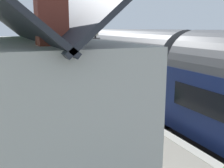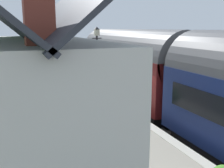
{
  "view_description": "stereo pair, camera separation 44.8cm",
  "coord_description": "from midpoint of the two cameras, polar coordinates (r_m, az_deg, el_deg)",
  "views": [
    {
      "loc": [
        -10.05,
        6.22,
        4.39
      ],
      "look_at": [
        0.75,
        1.5,
        1.87
      ],
      "focal_mm": 42.3,
      "sensor_mm": 36.0,
      "label": 1
    },
    {
      "loc": [
        -10.22,
        5.81,
        4.39
      ],
      "look_at": [
        0.75,
        1.5,
        1.87
      ],
      "focal_mm": 42.3,
      "sensor_mm": 36.0,
      "label": 2
    }
  ],
  "objects": [
    {
      "name": "planter_edge_near",
      "position": [
        10.73,
        1.12,
        -4.26
      ],
      "size": [
        0.66,
        0.66,
        0.94
      ],
      "color": "#9E5138",
      "rests_on": "platform"
    },
    {
      "name": "station_building",
      "position": [
        8.01,
        -17.21,
        -1.36
      ],
      "size": [
        8.02,
        3.86,
        6.12
      ],
      "color": "silver",
      "rests_on": "platform"
    },
    {
      "name": "platform",
      "position": [
        11.02,
        -12.99,
        -9.3
      ],
      "size": [
        32.0,
        6.5,
        0.87
      ],
      "primitive_type": "cube",
      "color": "#A39B8C",
      "rests_on": "ground"
    },
    {
      "name": "rail_near",
      "position": [
        13.4,
        12.75,
        -7.07
      ],
      "size": [
        52.0,
        0.08,
        0.14
      ],
      "primitive_type": "cube",
      "color": "gray",
      "rests_on": "ground"
    },
    {
      "name": "planter_bench_right",
      "position": [
        16.69,
        -12.12,
        0.56
      ],
      "size": [
        0.78,
        0.32,
        0.57
      ],
      "color": "teal",
      "rests_on": "platform"
    },
    {
      "name": "lamp_post_platform",
      "position": [
        13.7,
        -4.53,
        7.78
      ],
      "size": [
        0.32,
        0.5,
        3.58
      ],
      "color": "black",
      "rests_on": "platform"
    },
    {
      "name": "ground_plane",
      "position": [
        12.57,
        6.71,
        -8.47
      ],
      "size": [
        160.0,
        160.0,
        0.0
      ],
      "primitive_type": "plane",
      "color": "#423D38"
    },
    {
      "name": "bench_platform_end",
      "position": [
        19.5,
        -15.81,
        2.62
      ],
      "size": [
        1.42,
        0.49,
        0.88
      ],
      "color": "teal",
      "rests_on": "platform"
    },
    {
      "name": "rail_far",
      "position": [
        12.64,
        7.43,
        -8.05
      ],
      "size": [
        52.0,
        0.08,
        0.14
      ],
      "primitive_type": "cube",
      "color": "gray",
      "rests_on": "ground"
    },
    {
      "name": "bench_near_building",
      "position": [
        15.02,
        -14.14,
        0.0
      ],
      "size": [
        1.4,
        0.43,
        0.88
      ],
      "color": "teal",
      "rests_on": "platform"
    },
    {
      "name": "planter_by_door",
      "position": [
        16.7,
        -17.46,
        0.58
      ],
      "size": [
        0.42,
        0.42,
        0.72
      ],
      "color": "black",
      "rests_on": "platform"
    },
    {
      "name": "platform_edge_coping",
      "position": [
        11.76,
        1.82,
        -5.31
      ],
      "size": [
        32.0,
        0.36,
        0.02
      ],
      "primitive_type": "cube",
      "color": "beige",
      "rests_on": "platform"
    },
    {
      "name": "planter_edge_far",
      "position": [
        13.95,
        -15.44,
        -0.97
      ],
      "size": [
        0.62,
        0.62,
        0.86
      ],
      "color": "#9E5138",
      "rests_on": "platform"
    },
    {
      "name": "planter_bench_left",
      "position": [
        17.3,
        -20.62,
        0.74
      ],
      "size": [
        0.45,
        0.45,
        0.73
      ],
      "color": "gray",
      "rests_on": "platform"
    },
    {
      "name": "train",
      "position": [
        11.79,
        12.77,
        1.14
      ],
      "size": [
        19.97,
        2.73,
        4.32
      ],
      "color": "black",
      "rests_on": "ground"
    }
  ]
}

